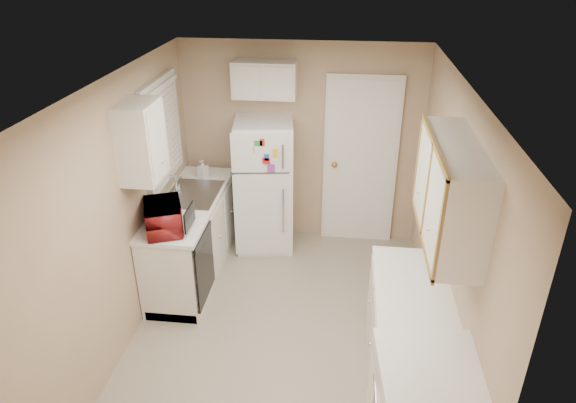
# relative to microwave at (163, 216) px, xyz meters

# --- Properties ---
(floor) EXTENTS (3.80, 3.80, 0.00)m
(floor) POSITION_rel_microwave_xyz_m (1.15, -0.27, -1.05)
(floor) COLOR #B4AA97
(floor) RESTS_ON ground
(ceiling) EXTENTS (3.80, 3.80, 0.00)m
(ceiling) POSITION_rel_microwave_xyz_m (1.15, -0.27, 1.35)
(ceiling) COLOR white
(ceiling) RESTS_ON floor
(wall_left) EXTENTS (3.80, 3.80, 0.00)m
(wall_left) POSITION_rel_microwave_xyz_m (-0.25, -0.27, 0.15)
(wall_left) COLOR tan
(wall_left) RESTS_ON floor
(wall_right) EXTENTS (3.80, 3.80, 0.00)m
(wall_right) POSITION_rel_microwave_xyz_m (2.55, -0.27, 0.15)
(wall_right) COLOR tan
(wall_right) RESTS_ON floor
(wall_back) EXTENTS (2.80, 2.80, 0.00)m
(wall_back) POSITION_rel_microwave_xyz_m (1.15, 1.63, 0.15)
(wall_back) COLOR tan
(wall_back) RESTS_ON floor
(wall_front) EXTENTS (2.80, 2.80, 0.00)m
(wall_front) POSITION_rel_microwave_xyz_m (1.15, -2.17, 0.15)
(wall_front) COLOR tan
(wall_front) RESTS_ON floor
(left_counter) EXTENTS (0.60, 1.80, 0.90)m
(left_counter) POSITION_rel_microwave_xyz_m (0.05, 0.63, -0.60)
(left_counter) COLOR silver
(left_counter) RESTS_ON floor
(dishwasher) EXTENTS (0.03, 0.58, 0.72)m
(dishwasher) POSITION_rel_microwave_xyz_m (0.34, 0.03, -0.56)
(dishwasher) COLOR black
(dishwasher) RESTS_ON floor
(sink) EXTENTS (0.54, 0.74, 0.16)m
(sink) POSITION_rel_microwave_xyz_m (0.05, 0.78, -0.19)
(sink) COLOR gray
(sink) RESTS_ON left_counter
(microwave) EXTENTS (0.55, 0.43, 0.32)m
(microwave) POSITION_rel_microwave_xyz_m (0.00, 0.00, 0.00)
(microwave) COLOR maroon
(microwave) RESTS_ON left_counter
(soap_bottle) EXTENTS (0.13, 0.13, 0.21)m
(soap_bottle) POSITION_rel_microwave_xyz_m (0.05, 1.22, -0.05)
(soap_bottle) COLOR white
(soap_bottle) RESTS_ON left_counter
(window_blinds) EXTENTS (0.10, 0.98, 1.08)m
(window_blinds) POSITION_rel_microwave_xyz_m (-0.21, 0.78, 0.55)
(window_blinds) COLOR silver
(window_blinds) RESTS_ON wall_left
(upper_cabinet_left) EXTENTS (0.30, 0.45, 0.70)m
(upper_cabinet_left) POSITION_rel_microwave_xyz_m (-0.10, -0.05, 0.75)
(upper_cabinet_left) COLOR silver
(upper_cabinet_left) RESTS_ON wall_left
(refrigerator) EXTENTS (0.73, 0.71, 1.58)m
(refrigerator) POSITION_rel_microwave_xyz_m (0.75, 1.33, -0.26)
(refrigerator) COLOR white
(refrigerator) RESTS_ON floor
(cabinet_over_fridge) EXTENTS (0.70, 0.30, 0.40)m
(cabinet_over_fridge) POSITION_rel_microwave_xyz_m (0.75, 1.48, 0.95)
(cabinet_over_fridge) COLOR silver
(cabinet_over_fridge) RESTS_ON wall_back
(interior_door) EXTENTS (0.86, 0.06, 2.08)m
(interior_door) POSITION_rel_microwave_xyz_m (1.85, 1.59, -0.03)
(interior_door) COLOR white
(interior_door) RESTS_ON floor
(right_counter) EXTENTS (0.60, 2.00, 0.90)m
(right_counter) POSITION_rel_microwave_xyz_m (2.25, -1.07, -0.60)
(right_counter) COLOR silver
(right_counter) RESTS_ON floor
(upper_cabinet_right) EXTENTS (0.30, 1.20, 0.70)m
(upper_cabinet_right) POSITION_rel_microwave_xyz_m (2.40, -0.77, 0.75)
(upper_cabinet_right) COLOR silver
(upper_cabinet_right) RESTS_ON wall_right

